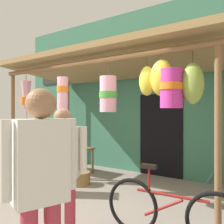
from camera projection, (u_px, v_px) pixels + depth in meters
name	position (u px, v px, depth m)	size (l,w,h in m)	color
ground_plane	(98.00, 203.00, 4.17)	(30.00, 30.00, 0.00)	gray
shop_facade	(156.00, 91.00, 6.12)	(9.16, 0.29, 4.21)	#387056
market_stall_canopy	(114.00, 71.00, 5.04)	(5.08, 2.34, 2.77)	brown
display_table	(67.00, 149.00, 6.30)	(1.40, 0.63, 0.66)	brown
flower_heap_on_table	(62.00, 144.00, 6.28)	(0.59, 0.41, 0.14)	#D13399
folding_chair	(62.00, 168.00, 4.60)	(0.55, 0.55, 0.84)	beige
wicker_basket_by_table	(80.00, 178.00, 5.20)	(0.44, 0.44, 0.28)	olive
parked_bicycle	(171.00, 212.00, 2.94)	(1.75, 0.44, 0.92)	black
vendor_in_orange	(63.00, 163.00, 2.91)	(0.53, 0.38, 1.61)	#B23347
customer_foreground	(41.00, 180.00, 1.87)	(0.35, 0.56, 1.75)	#B23347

